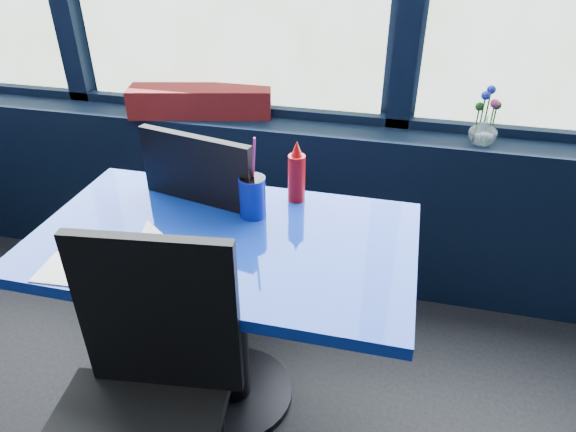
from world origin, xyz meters
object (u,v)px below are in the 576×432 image
object	(u,v)px
chair_near_front	(140,399)
ketchup_bottle	(297,175)
near_table	(227,281)
food_basket	(154,265)
soda_cup	(253,196)
chair_near_back	(209,224)
planter_box	(201,101)
flower_vase	(484,127)

from	to	relation	value
chair_near_front	ketchup_bottle	xyz separation A→B (m)	(0.23, 0.78, 0.28)
near_table	ketchup_bottle	distance (m)	0.43
food_basket	soda_cup	distance (m)	0.42
soda_cup	chair_near_front	bearing A→B (deg)	-100.01
chair_near_back	planter_box	xyz separation A→B (m)	(-0.23, 0.55, 0.29)
chair_near_front	planter_box	distance (m)	1.45
ketchup_bottle	soda_cup	bearing A→B (deg)	-130.55
chair_near_back	soda_cup	size ratio (longest dim) A/B	3.36
chair_near_front	chair_near_back	xyz separation A→B (m)	(-0.13, 0.82, 0.00)
near_table	food_basket	distance (m)	0.34
planter_box	chair_near_front	bearing A→B (deg)	-88.77
food_basket	ketchup_bottle	distance (m)	0.59
planter_box	ketchup_bottle	size ratio (longest dim) A/B	2.89
chair_near_back	ketchup_bottle	bearing A→B (deg)	-173.22
near_table	chair_near_front	xyz separation A→B (m)	(-0.06, -0.50, -0.00)
chair_near_back	soda_cup	distance (m)	0.39
chair_near_back	food_basket	bearing A→B (deg)	109.38
flower_vase	ketchup_bottle	distance (m)	0.85
planter_box	ketchup_bottle	distance (m)	0.83
chair_near_front	food_basket	bearing A→B (deg)	95.25
near_table	flower_vase	bearing A→B (deg)	44.81
chair_near_front	chair_near_back	bearing A→B (deg)	91.60
food_basket	soda_cup	size ratio (longest dim) A/B	1.04
planter_box	soda_cup	world-z (taller)	soda_cup
chair_near_front	ketchup_bottle	distance (m)	0.86
ketchup_bottle	near_table	bearing A→B (deg)	-121.77
food_basket	near_table	bearing A→B (deg)	69.52
chair_near_back	ketchup_bottle	world-z (taller)	chair_near_back
planter_box	food_basket	distance (m)	1.14
chair_near_back	food_basket	world-z (taller)	chair_near_back
chair_near_back	soda_cup	bearing A→B (deg)	156.72
chair_near_front	near_table	bearing A→B (deg)	76.29
food_basket	soda_cup	xyz separation A→B (m)	(0.17, 0.38, 0.04)
food_basket	ketchup_bottle	world-z (taller)	ketchup_bottle
near_table	soda_cup	size ratio (longest dim) A/B	4.05
near_table	planter_box	bearing A→B (deg)	115.44
near_table	chair_near_back	xyz separation A→B (m)	(-0.18, 0.31, 0.00)
chair_near_front	chair_near_back	size ratio (longest dim) A/B	0.99
food_basket	chair_near_back	bearing A→B (deg)	102.84
near_table	ketchup_bottle	bearing A→B (deg)	58.23
chair_near_front	soda_cup	world-z (taller)	soda_cup
food_basket	ketchup_bottle	xyz separation A→B (m)	(0.29, 0.51, 0.06)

